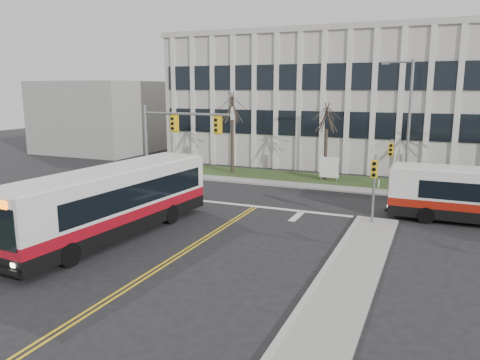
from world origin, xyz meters
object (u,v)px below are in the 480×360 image
newspaper_box_blue (38,226)px  newspaper_box_red (45,214)px  directory_sign (329,168)px  bus_main (112,204)px  streetlight (407,119)px

newspaper_box_blue → newspaper_box_red: same height
directory_sign → newspaper_box_red: directory_sign is taller
directory_sign → bus_main: (-6.89, -17.61, 0.50)m
bus_main → newspaper_box_blue: bearing=-154.5°
streetlight → newspaper_box_red: size_ratio=9.68×
newspaper_box_red → directory_sign: bearing=37.7°
directory_sign → bus_main: bearing=-111.4°
streetlight → newspaper_box_red: (-17.39, -15.86, -4.72)m
newspaper_box_blue → newspaper_box_red: size_ratio=1.00×
directory_sign → newspaper_box_blue: size_ratio=2.11×
streetlight → directory_sign: bearing=166.8°
streetlight → newspaper_box_blue: 24.32m
streetlight → newspaper_box_blue: size_ratio=9.68×
bus_main → newspaper_box_blue: size_ratio=13.21×
newspaper_box_blue → newspaper_box_red: (-1.40, 1.84, 0.00)m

